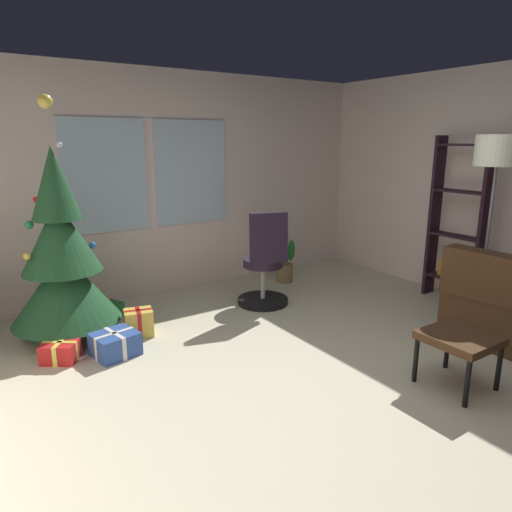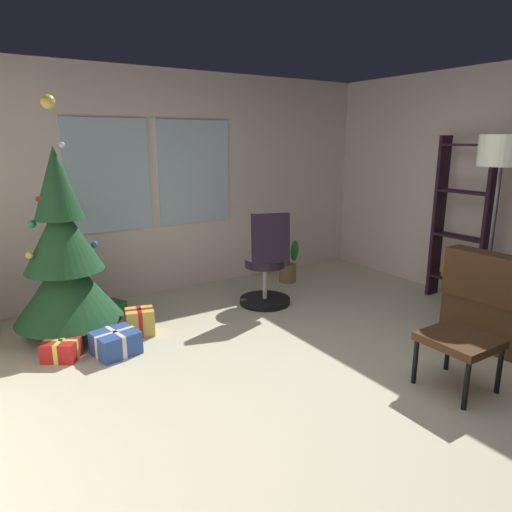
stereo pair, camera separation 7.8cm
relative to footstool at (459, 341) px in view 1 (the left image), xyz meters
name	(u,v)px [view 1 (the left image)]	position (x,y,z in m)	size (l,w,h in m)	color
ground_plane	(347,389)	(-0.64, 0.46, -0.40)	(5.05, 5.63, 0.10)	beige
wall_back_with_windows	(178,183)	(-0.65, 3.32, 0.92)	(5.05, 0.12, 2.54)	beige
footstool	(459,341)	(0.00, 0.00, 0.00)	(0.45, 0.48, 0.41)	#442B18
holiday_tree	(62,261)	(-2.17, 2.53, 0.37)	(0.96, 0.96, 2.14)	#4C331E
gift_box_red	(60,351)	(-2.34, 2.05, -0.27)	(0.35, 0.34, 0.17)	red
gift_box_green	(102,310)	(-1.78, 2.85, -0.28)	(0.43, 0.45, 0.15)	#1E722D
gift_box_gold	(139,323)	(-1.63, 2.18, -0.23)	(0.29, 0.26, 0.26)	gold
gift_box_blue	(115,344)	(-1.94, 1.90, -0.26)	(0.40, 0.37, 0.20)	#2D4C99
office_chair	(265,269)	(-0.19, 2.20, 0.06)	(0.56, 0.57, 1.05)	black
bookshelf	(458,229)	(1.67, 1.16, 0.46)	(0.18, 0.64, 1.82)	black
floor_lamp	(497,162)	(1.28, 0.60, 1.22)	(0.41, 0.41, 1.82)	slate
potted_plant	(281,260)	(0.49, 2.81, -0.07)	(0.51, 0.32, 0.68)	olive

